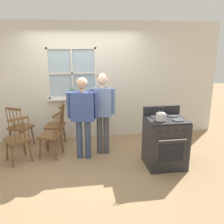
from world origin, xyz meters
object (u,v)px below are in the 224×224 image
kettle (161,116)px  potted_plant (72,95)px  chair_by_window (20,128)px  stove (165,142)px  person_teen_center (103,106)px  chair_near_wall (52,136)px  chair_center_cluster (56,126)px  chair_near_stove (18,140)px  person_elderly_left (83,111)px

kettle → potted_plant: 2.28m
chair_by_window → stove: size_ratio=0.86×
person_teen_center → stove: 1.40m
chair_by_window → kettle: (2.67, -1.37, 0.58)m
chair_near_wall → person_teen_center: (1.04, 0.00, 0.58)m
stove → kettle: bearing=-140.5°
person_teen_center → kettle: size_ratio=6.77×
chair_center_cluster → person_teen_center: size_ratio=0.56×
stove → kettle: size_ratio=4.39×
chair_near_wall → chair_near_stove: same height
person_teen_center → stove: size_ratio=1.54×
chair_near_wall → chair_center_cluster: 0.56m
person_elderly_left → person_teen_center: (0.40, 0.16, 0.04)m
person_elderly_left → potted_plant: person_elderly_left is taller
chair_center_cluster → potted_plant: (0.38, 0.32, 0.63)m
kettle → potted_plant: bearing=132.1°
chair_near_wall → potted_plant: (0.43, 0.88, 0.63)m
potted_plant → stove: bearing=-42.8°
chair_center_cluster → chair_by_window: bearing=-81.2°
chair_by_window → potted_plant: potted_plant is taller
chair_center_cluster → potted_plant: potted_plant is taller
person_teen_center → stove: (1.09, -0.68, -0.55)m
chair_center_cluster → potted_plant: size_ratio=3.07×
chair_near_wall → kettle: size_ratio=3.78×
chair_center_cluster → person_teen_center: 1.27m
chair_center_cluster → potted_plant: bearing=139.3°
potted_plant → chair_near_wall: bearing=-116.1°
kettle → person_elderly_left: bearing=153.9°
chair_near_wall → person_teen_center: size_ratio=0.56×
chair_near_wall → kettle: kettle is taller
chair_by_window → person_elderly_left: person_elderly_left is taller
chair_by_window → person_elderly_left: 1.62m
chair_by_window → chair_near_stove: 0.70m
person_elderly_left → potted_plant: 1.07m
person_teen_center → potted_plant: person_teen_center is taller
chair_by_window → chair_near_wall: bearing=170.0°
chair_near_stove → potted_plant: 1.60m
chair_center_cluster → chair_near_stove: same height
kettle → potted_plant: (-1.53, 1.70, 0.06)m
chair_near_stove → potted_plant: (1.05, 1.02, 0.63)m
stove → potted_plant: size_ratio=3.57×
stove → person_teen_center: bearing=147.8°
chair_center_cluster → person_elderly_left: person_elderly_left is taller
chair_by_window → chair_near_stove: bearing=125.5°
person_teen_center → stove: bearing=-24.3°
chair_by_window → potted_plant: size_ratio=3.07×
stove → person_elderly_left: bearing=160.8°
person_elderly_left → stove: size_ratio=1.49×
chair_center_cluster → kettle: kettle is taller
kettle → chair_by_window: bearing=152.8°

